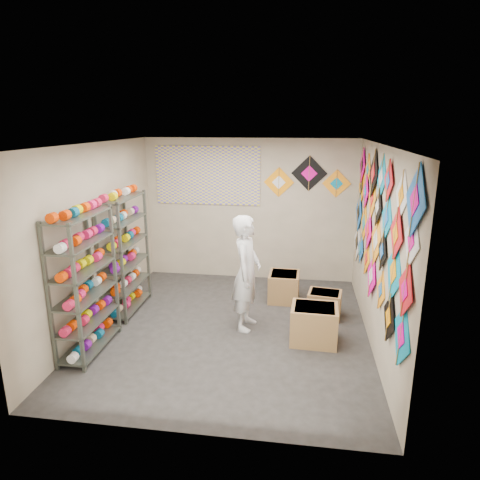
% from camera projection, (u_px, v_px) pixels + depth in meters
% --- Properties ---
extents(ground, '(4.50, 4.50, 0.00)m').
position_uv_depth(ground, '(231.00, 329.00, 6.38)').
color(ground, '#292624').
extents(room_walls, '(4.50, 4.50, 4.50)m').
position_uv_depth(room_walls, '(230.00, 222.00, 5.94)').
color(room_walls, tan).
rests_on(room_walls, ground).
extents(shelf_rack_front, '(0.40, 1.10, 1.90)m').
position_uv_depth(shelf_rack_front, '(85.00, 284.00, 5.56)').
color(shelf_rack_front, '#4C5147').
rests_on(shelf_rack_front, ground).
extents(shelf_rack_back, '(0.40, 1.10, 1.90)m').
position_uv_depth(shelf_rack_back, '(125.00, 254.00, 6.80)').
color(shelf_rack_back, '#4C5147').
rests_on(shelf_rack_back, ground).
extents(string_spools, '(0.12, 2.36, 0.12)m').
position_uv_depth(string_spools, '(106.00, 261.00, 6.16)').
color(string_spools, '#F71D63').
rests_on(string_spools, ground).
extents(kite_wall_display, '(0.06, 4.32, 2.10)m').
position_uv_depth(kite_wall_display, '(376.00, 226.00, 5.72)').
color(kite_wall_display, '#067FA7').
rests_on(kite_wall_display, room_walls).
extents(back_wall_kites, '(1.59, 0.02, 0.78)m').
position_uv_depth(back_wall_kites, '(307.00, 179.00, 7.84)').
color(back_wall_kites, orange).
rests_on(back_wall_kites, room_walls).
extents(poster, '(2.00, 0.01, 1.10)m').
position_uv_depth(poster, '(207.00, 176.00, 8.08)').
color(poster, '#5F54B8').
rests_on(poster, room_walls).
extents(shopkeeper, '(0.71, 0.54, 1.72)m').
position_uv_depth(shopkeeper, '(247.00, 273.00, 6.23)').
color(shopkeeper, silver).
rests_on(shopkeeper, ground).
extents(carton_a, '(0.66, 0.56, 0.53)m').
position_uv_depth(carton_a, '(314.00, 324.00, 5.95)').
color(carton_a, '#976942').
rests_on(carton_a, ground).
extents(carton_b, '(0.56, 0.48, 0.41)m').
position_uv_depth(carton_b, '(324.00, 304.00, 6.74)').
color(carton_b, '#976942').
rests_on(carton_b, ground).
extents(carton_c, '(0.52, 0.57, 0.48)m').
position_uv_depth(carton_c, '(284.00, 287.00, 7.36)').
color(carton_c, '#976942').
rests_on(carton_c, ground).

